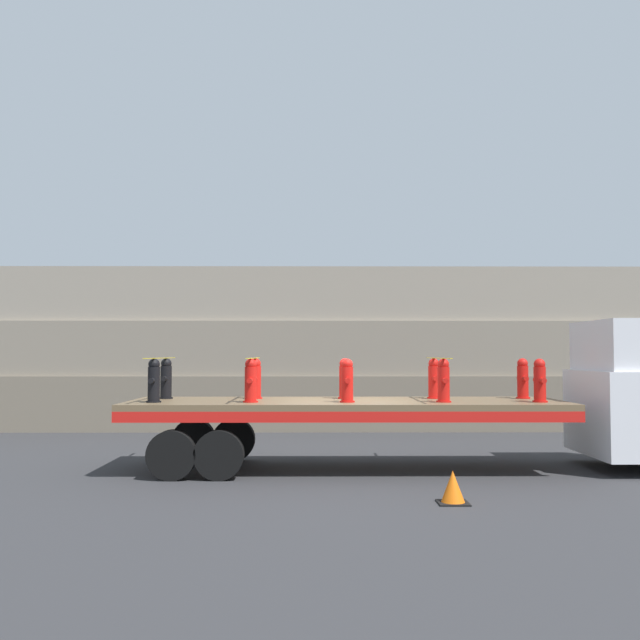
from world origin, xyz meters
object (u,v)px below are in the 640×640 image
object	(u,v)px
fire_hydrant_red_near_4	(540,381)
fire_hydrant_red_far_4	(523,379)
fire_hydrant_black_far_0	(166,379)
fire_hydrant_red_near_3	(444,381)
fire_hydrant_red_far_3	(434,379)
fire_hydrant_red_far_2	(345,379)
fire_hydrant_red_near_2	(347,381)
flatbed_trailer	(311,415)
traffic_cone	(453,488)
fire_hydrant_black_near_0	(154,381)
fire_hydrant_red_far_1	(256,379)
fire_hydrant_red_near_1	(251,381)

from	to	relation	value
fire_hydrant_red_near_4	fire_hydrant_red_far_4	xyz separation A→B (m)	(0.00, 1.13, 0.00)
fire_hydrant_black_far_0	fire_hydrant_red_near_3	size ratio (longest dim) A/B	1.00
fire_hydrant_red_far_3	fire_hydrant_red_near_4	size ratio (longest dim) A/B	1.00
fire_hydrant_red_far_2	fire_hydrant_red_near_2	bearing A→B (deg)	-90.00
flatbed_trailer	fire_hydrant_red_near_2	bearing A→B (deg)	-38.60
fire_hydrant_black_far_0	fire_hydrant_red_near_2	bearing A→B (deg)	-16.84
fire_hydrant_red_far_3	fire_hydrant_red_far_4	bearing A→B (deg)	0.00
fire_hydrant_red_far_3	traffic_cone	bearing A→B (deg)	-95.35
fire_hydrant_red_near_4	fire_hydrant_red_far_4	world-z (taller)	same
fire_hydrant_black_near_0	fire_hydrant_red_far_1	distance (m)	2.18
fire_hydrant_black_far_0	fire_hydrant_red_far_2	size ratio (longest dim) A/B	1.00
fire_hydrant_red_far_1	fire_hydrant_red_near_3	distance (m)	3.90
fire_hydrant_black_near_0	fire_hydrant_red_far_1	world-z (taller)	same
fire_hydrant_black_far_0	fire_hydrant_red_near_4	size ratio (longest dim) A/B	1.00
fire_hydrant_red_far_3	fire_hydrant_black_far_0	bearing A→B (deg)	180.00
traffic_cone	fire_hydrant_red_near_3	bearing A→B (deg)	82.44
fire_hydrant_red_near_3	fire_hydrant_red_near_2	bearing A→B (deg)	180.00
fire_hydrant_red_near_1	traffic_cone	xyz separation A→B (m)	(3.37, -2.70, -1.54)
fire_hydrant_red_near_4	fire_hydrant_red_far_1	bearing A→B (deg)	168.59
fire_hydrant_red_far_1	fire_hydrant_red_far_4	world-z (taller)	same
fire_hydrant_black_near_0	fire_hydrant_red_near_2	xyz separation A→B (m)	(3.73, 0.00, 0.00)
traffic_cone	fire_hydrant_red_far_2	bearing A→B (deg)	111.48
flatbed_trailer	fire_hydrant_red_near_3	bearing A→B (deg)	-12.38
fire_hydrant_black_far_0	fire_hydrant_red_far_1	distance (m)	1.87
flatbed_trailer	fire_hydrant_black_far_0	bearing A→B (deg)	169.42
fire_hydrant_red_far_4	fire_hydrant_red_far_3	bearing A→B (deg)	180.00
fire_hydrant_red_near_2	fire_hydrant_red_near_4	world-z (taller)	same
flatbed_trailer	fire_hydrant_red_near_4	size ratio (longest dim) A/B	10.28
fire_hydrant_red_near_1	fire_hydrant_red_near_3	size ratio (longest dim) A/B	1.00
fire_hydrant_red_near_2	fire_hydrant_red_far_4	distance (m)	3.90
fire_hydrant_red_far_3	traffic_cone	xyz separation A→B (m)	(-0.36, -3.83, -1.54)
fire_hydrant_red_far_1	fire_hydrant_red_near_3	size ratio (longest dim) A/B	1.00
flatbed_trailer	fire_hydrant_red_far_4	bearing A→B (deg)	7.25
flatbed_trailer	fire_hydrant_red_far_2	size ratio (longest dim) A/B	10.28
flatbed_trailer	traffic_cone	size ratio (longest dim) A/B	17.13
flatbed_trailer	fire_hydrant_black_near_0	distance (m)	3.15
flatbed_trailer	fire_hydrant_red_far_3	size ratio (longest dim) A/B	10.28
fire_hydrant_black_far_0	fire_hydrant_red_near_4	bearing A→B (deg)	-8.60
fire_hydrant_red_far_4	traffic_cone	size ratio (longest dim) A/B	1.67
traffic_cone	fire_hydrant_black_near_0	bearing A→B (deg)	152.72
fire_hydrant_red_near_1	fire_hydrant_red_near_2	bearing A→B (deg)	0.00
fire_hydrant_black_near_0	fire_hydrant_red_near_3	bearing A→B (deg)	0.00
fire_hydrant_red_near_4	fire_hydrant_red_near_1	bearing A→B (deg)	180.00
flatbed_trailer	fire_hydrant_black_near_0	world-z (taller)	fire_hydrant_black_near_0
fire_hydrant_red_far_4	fire_hydrant_red_near_3	bearing A→B (deg)	-148.82
fire_hydrant_black_near_0	fire_hydrant_red_far_1	xyz separation A→B (m)	(1.87, 1.13, 0.00)
fire_hydrant_red_far_2	fire_hydrant_red_near_3	world-z (taller)	same
flatbed_trailer	fire_hydrant_black_far_0	world-z (taller)	fire_hydrant_black_far_0
fire_hydrant_red_far_2	fire_hydrant_red_far_3	distance (m)	1.87
fire_hydrant_red_near_3	fire_hydrant_red_far_3	xyz separation A→B (m)	(0.00, 1.13, 0.00)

